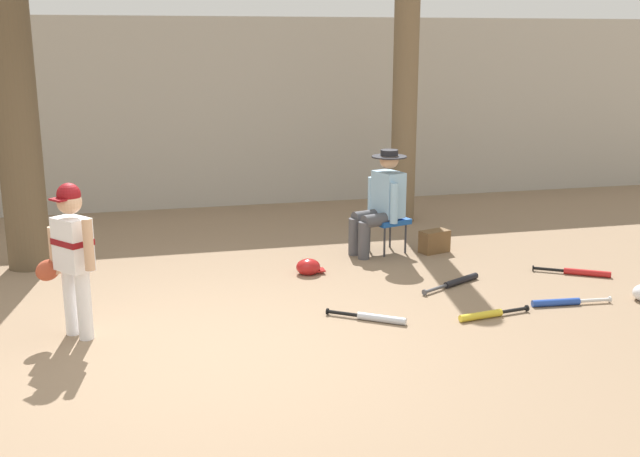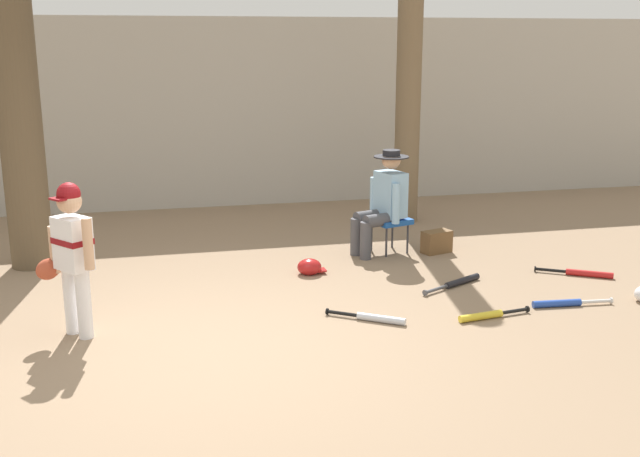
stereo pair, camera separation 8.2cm
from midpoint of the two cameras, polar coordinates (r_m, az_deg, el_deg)
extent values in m
plane|color=#897056|center=(6.11, -7.34, -9.25)|extent=(60.00, 60.00, 0.00)
cube|color=#ADA89E|center=(11.22, -10.58, 8.55)|extent=(18.00, 0.36, 2.73)
cylinder|color=brown|center=(8.51, -22.20, 14.57)|extent=(0.45, 0.45, 5.25)
cone|color=brown|center=(8.84, -20.63, -2.64)|extent=(0.71, 0.71, 0.27)
cylinder|color=brown|center=(10.09, 7.01, 12.06)|extent=(0.33, 0.33, 4.13)
cone|color=brown|center=(10.37, 6.67, 0.58)|extent=(0.54, 0.54, 0.20)
cylinder|color=white|center=(6.51, -17.12, -5.54)|extent=(0.12, 0.12, 0.58)
cylinder|color=white|center=(6.65, -18.02, -5.19)|extent=(0.12, 0.12, 0.58)
cube|color=white|center=(6.44, -17.90, -1.07)|extent=(0.34, 0.36, 0.44)
cube|color=maroon|center=(6.43, -17.92, -0.88)|extent=(0.36, 0.37, 0.05)
sphere|color=tan|center=(6.36, -18.14, 1.97)|extent=(0.20, 0.20, 0.20)
sphere|color=maroon|center=(6.35, -18.18, 2.50)|extent=(0.19, 0.19, 0.19)
cube|color=maroon|center=(6.30, -18.84, 2.14)|extent=(0.17, 0.17, 0.02)
cylinder|color=tan|center=(6.22, -16.83, -1.12)|extent=(0.11, 0.11, 0.42)
cylinder|color=tan|center=(6.61, -19.17, -1.51)|extent=(0.11, 0.11, 0.40)
ellipsoid|color=#AD472D|center=(6.64, -19.59, -2.92)|extent=(0.25, 0.23, 0.18)
cube|color=#194C9E|center=(8.74, 5.58, 0.61)|extent=(0.50, 0.50, 0.06)
cylinder|color=#333338|center=(8.58, 5.33, -0.94)|extent=(0.02, 0.02, 0.38)
cylinder|color=#333338|center=(8.82, 4.19, -0.50)|extent=(0.02, 0.02, 0.38)
cylinder|color=#333338|center=(8.76, 6.92, -0.68)|extent=(0.02, 0.02, 0.38)
cylinder|color=#333338|center=(8.99, 5.77, -0.26)|extent=(0.02, 0.02, 0.38)
cylinder|color=#47474C|center=(8.48, 3.76, -0.93)|extent=(0.13, 0.13, 0.43)
cylinder|color=#47474C|center=(8.64, 3.02, -0.63)|extent=(0.13, 0.13, 0.43)
cylinder|color=#47474C|center=(8.53, 4.90, 0.65)|extent=(0.43, 0.26, 0.15)
cylinder|color=#47474C|center=(8.69, 4.14, 0.91)|extent=(0.43, 0.26, 0.15)
cube|color=#8CB7D8|center=(8.67, 5.63, 2.61)|extent=(0.34, 0.42, 0.52)
cylinder|color=#8CB7D8|center=(8.46, 6.06, 1.89)|extent=(0.11, 0.11, 0.46)
cylinder|color=#8CB7D8|center=(8.81, 4.36, 2.42)|extent=(0.11, 0.11, 0.46)
sphere|color=tan|center=(8.60, 5.70, 5.22)|extent=(0.22, 0.22, 0.22)
cylinder|color=#232328|center=(8.60, 5.70, 5.44)|extent=(0.40, 0.40, 0.02)
cylinder|color=#232328|center=(8.59, 5.71, 5.65)|extent=(0.20, 0.20, 0.09)
cube|color=brown|center=(8.85, 9.10, -1.00)|extent=(0.38, 0.27, 0.26)
cylinder|color=red|center=(8.38, 20.02, -3.24)|extent=(0.43, 0.30, 0.07)
cylinder|color=black|center=(8.38, 17.34, -3.04)|extent=(0.28, 0.19, 0.03)
cylinder|color=black|center=(8.38, 16.27, -2.95)|extent=(0.04, 0.06, 0.06)
cylinder|color=#B7BCC6|center=(6.66, 5.02, -6.84)|extent=(0.40, 0.30, 0.07)
cylinder|color=black|center=(6.77, 2.05, -6.46)|extent=(0.26, 0.19, 0.03)
cylinder|color=black|center=(6.81, 0.89, -6.30)|extent=(0.05, 0.06, 0.06)
cylinder|color=#2347AD|center=(7.36, 17.82, -5.43)|extent=(0.47, 0.10, 0.07)
cylinder|color=silver|center=(7.54, 20.48, -5.20)|extent=(0.31, 0.06, 0.03)
cylinder|color=silver|center=(7.61, 21.50, -5.11)|extent=(0.02, 0.06, 0.06)
cylinder|color=black|center=(7.79, 11.04, -3.92)|extent=(0.46, 0.28, 0.07)
cylinder|color=#4C4C51|center=(7.49, 9.10, -4.58)|extent=(0.30, 0.18, 0.03)
cylinder|color=#4C4C51|center=(7.37, 8.28, -4.85)|extent=(0.04, 0.06, 0.06)
cylinder|color=yellow|center=(6.86, 12.43, -6.51)|extent=(0.43, 0.13, 0.07)
cylinder|color=black|center=(7.06, 14.85, -6.07)|extent=(0.29, 0.07, 0.03)
cylinder|color=black|center=(7.14, 15.77, -5.90)|extent=(0.02, 0.06, 0.06)
ellipsoid|color=#A81919|center=(7.96, -0.52, -2.93)|extent=(0.26, 0.23, 0.18)
cube|color=#A81919|center=(8.00, 0.35, -3.16)|extent=(0.11, 0.13, 0.02)
camera|label=1|loc=(0.04, -89.66, 0.09)|focal=42.19mm
camera|label=2|loc=(0.04, 90.34, -0.09)|focal=42.19mm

